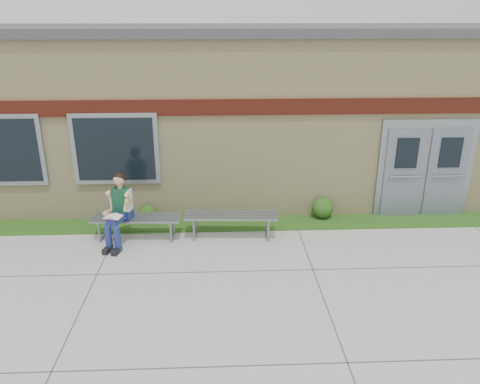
{
  "coord_description": "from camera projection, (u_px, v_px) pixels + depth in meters",
  "views": [
    {
      "loc": [
        -0.7,
        -7.08,
        4.47
      ],
      "look_at": [
        -0.32,
        1.7,
        1.12
      ],
      "focal_mm": 35.0,
      "sensor_mm": 36.0,
      "label": 1
    }
  ],
  "objects": [
    {
      "name": "shrub_east",
      "position": [
        323.0,
        208.0,
        10.86
      ],
      "size": [
        0.49,
        0.49,
        0.49
      ],
      "primitive_type": "sphere",
      "color": "#214D14",
      "rests_on": "grass_strip"
    },
    {
      "name": "bench_right",
      "position": [
        231.0,
        219.0,
        9.94
      ],
      "size": [
        1.98,
        0.64,
        0.51
      ],
      "rotation": [
        0.0,
        0.0,
        -0.05
      ],
      "color": "gray",
      "rests_on": "ground"
    },
    {
      "name": "grass_strip",
      "position": [
        252.0,
        223.0,
        10.65
      ],
      "size": [
        16.0,
        0.8,
        0.02
      ],
      "primitive_type": "cube",
      "color": "#214D14",
      "rests_on": "ground"
    },
    {
      "name": "girl",
      "position": [
        119.0,
        209.0,
        9.5
      ],
      "size": [
        0.59,
        0.96,
        1.49
      ],
      "rotation": [
        0.0,
        0.0,
        -0.28
      ],
      "color": "navy",
      "rests_on": "ground"
    },
    {
      "name": "bench_left",
      "position": [
        137.0,
        222.0,
        9.86
      ],
      "size": [
        1.88,
        0.6,
        0.48
      ],
      "rotation": [
        0.0,
        0.0,
        -0.05
      ],
      "color": "gray",
      "rests_on": "ground"
    },
    {
      "name": "school_building",
      "position": [
        245.0,
        105.0,
        13.07
      ],
      "size": [
        16.2,
        6.22,
        4.2
      ],
      "color": "beige",
      "rests_on": "ground"
    },
    {
      "name": "shrub_mid",
      "position": [
        148.0,
        213.0,
        10.72
      ],
      "size": [
        0.37,
        0.37,
        0.37
      ],
      "primitive_type": "sphere",
      "color": "#214D14",
      "rests_on": "grass_strip"
    },
    {
      "name": "ground",
      "position": [
        262.0,
        286.0,
        8.23
      ],
      "size": [
        80.0,
        80.0,
        0.0
      ],
      "primitive_type": "plane",
      "color": "#9E9E99",
      "rests_on": "ground"
    }
  ]
}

